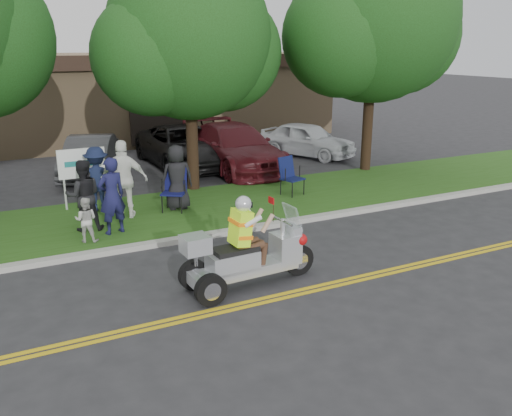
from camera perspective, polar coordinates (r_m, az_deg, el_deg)
name	(u,v)px	position (r m, az deg, el deg)	size (l,w,h in m)	color
ground	(298,280)	(10.75, 4.48, -7.53)	(120.00, 120.00, 0.00)	#28282B
centerline_near	(314,291)	(10.31, 6.16, -8.68)	(60.00, 0.10, 0.01)	gold
centerline_far	(310,288)	(10.43, 5.68, -8.34)	(60.00, 0.10, 0.01)	gold
curb	(234,231)	(13.24, -2.32, -2.43)	(60.00, 0.25, 0.12)	#A8A89E
grass_verge	(202,208)	(15.13, -5.69, -0.04)	(60.00, 4.00, 0.10)	#275115
commercial_building	(139,95)	(28.34, -12.26, 11.58)	(18.00, 8.20, 4.00)	#9E7F5B
tree_mid	(190,44)	(16.58, -6.94, 16.75)	(5.88, 4.80, 7.05)	#332114
tree_right	(374,26)	(19.63, 12.35, 18.23)	(6.86, 5.60, 8.07)	#332114
business_sign	(82,166)	(15.44, -17.85, 4.18)	(1.25, 0.06, 1.75)	silver
trike_scooter	(246,256)	(10.18, -1.11, -5.07)	(2.76, 0.94, 1.81)	black
lawn_chair_a	(175,186)	(14.80, -8.54, 2.28)	(0.85, 0.86, 1.15)	black
lawn_chair_b	(289,173)	(16.22, 3.53, 3.66)	(0.74, 0.76, 1.12)	black
spectator_adult_left	(112,196)	(13.13, -14.94, 1.24)	(0.67, 0.44, 1.84)	#181944
spectator_adult_mid	(84,196)	(13.56, -17.68, 1.26)	(0.84, 0.66, 1.73)	black
spectator_adult_right	(124,179)	(14.27, -13.72, 2.94)	(1.19, 0.49, 2.03)	white
spectator_chair_a	(97,179)	(15.05, -16.37, 2.91)	(1.13, 0.65, 1.75)	#161E3E
spectator_chair_b	(177,177)	(14.79, -8.31, 3.23)	(0.87, 0.56, 1.77)	black
child_right	(86,220)	(12.84, -17.47, -1.19)	(0.51, 0.39, 1.04)	beige
parked_car_left	(90,157)	(19.64, -17.09, 5.15)	(1.47, 4.23, 1.39)	#333436
parked_car_mid	(185,146)	(20.62, -7.53, 6.45)	(2.51, 5.45, 1.52)	black
parked_car_right	(235,148)	(19.84, -2.28, 6.37)	(2.31, 5.68, 1.65)	#4F1218
parked_car_far_right	(307,139)	(22.46, 5.39, 7.21)	(1.64, 4.08, 1.39)	silver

